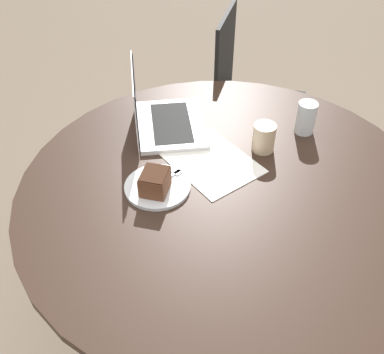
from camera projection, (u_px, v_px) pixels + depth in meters
The scene contains 10 objects.
ground_plane at pixel (218, 312), 1.94m from camera, with size 12.00×12.00×0.00m, color #6B5B4C.
dining_table at pixel (225, 209), 1.52m from camera, with size 1.34×1.34×0.75m.
chair at pixel (247, 103), 2.30m from camera, with size 0.50×0.50×0.94m.
paper_document at pixel (206, 157), 1.55m from camera, with size 0.44×0.38×0.00m.
plate at pixel (157, 187), 1.43m from camera, with size 0.21×0.21×0.01m.
cake_slice at pixel (155, 182), 1.39m from camera, with size 0.10×0.11×0.07m.
fork at pixel (165, 179), 1.44m from camera, with size 0.08×0.17×0.00m.
coffee_glass at pixel (264, 138), 1.55m from camera, with size 0.08×0.08×0.10m.
water_glass at pixel (306, 118), 1.63m from camera, with size 0.07×0.07×0.12m.
laptop at pixel (162, 118), 1.66m from camera, with size 0.39×0.41×0.24m.
Camera 1 is at (-0.39, 1.00, 1.73)m, focal length 42.00 mm.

